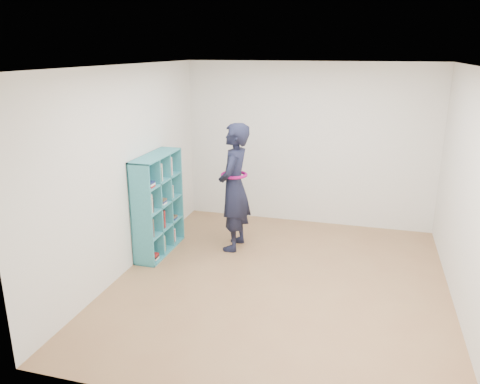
# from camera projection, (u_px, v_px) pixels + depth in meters

# --- Properties ---
(floor) EXTENTS (4.50, 4.50, 0.00)m
(floor) POSITION_uv_depth(u_px,v_px,m) (280.00, 283.00, 5.80)
(floor) COLOR #906341
(floor) RESTS_ON ground
(ceiling) EXTENTS (4.50, 4.50, 0.00)m
(ceiling) POSITION_uv_depth(u_px,v_px,m) (286.00, 66.00, 5.03)
(ceiling) COLOR white
(ceiling) RESTS_ON wall_back
(wall_left) EXTENTS (0.02, 4.50, 2.60)m
(wall_left) POSITION_uv_depth(u_px,v_px,m) (127.00, 170.00, 5.93)
(wall_left) COLOR white
(wall_left) RESTS_ON floor
(wall_right) EXTENTS (0.02, 4.50, 2.60)m
(wall_right) POSITION_uv_depth(u_px,v_px,m) (471.00, 196.00, 4.90)
(wall_right) COLOR white
(wall_right) RESTS_ON floor
(wall_back) EXTENTS (4.00, 0.02, 2.60)m
(wall_back) POSITION_uv_depth(u_px,v_px,m) (309.00, 145.00, 7.49)
(wall_back) COLOR white
(wall_back) RESTS_ON floor
(wall_front) EXTENTS (4.00, 0.02, 2.60)m
(wall_front) POSITION_uv_depth(u_px,v_px,m) (225.00, 265.00, 3.34)
(wall_front) COLOR white
(wall_front) RESTS_ON floor
(bookshelf) EXTENTS (0.31, 1.06, 1.41)m
(bookshelf) POSITION_uv_depth(u_px,v_px,m) (156.00, 206.00, 6.52)
(bookshelf) COLOR teal
(bookshelf) RESTS_ON floor
(person) EXTENTS (0.44, 0.67, 1.82)m
(person) POSITION_uv_depth(u_px,v_px,m) (234.00, 187.00, 6.57)
(person) COLOR black
(person) RESTS_ON floor
(smartphone) EXTENTS (0.03, 0.11, 0.14)m
(smartphone) POSITION_uv_depth(u_px,v_px,m) (226.00, 177.00, 6.66)
(smartphone) COLOR silver
(smartphone) RESTS_ON person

